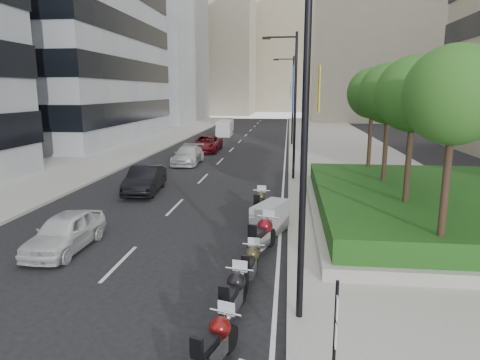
% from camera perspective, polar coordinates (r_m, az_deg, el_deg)
% --- Properties ---
extents(ground, '(160.00, 160.00, 0.00)m').
position_cam_1_polar(ground, '(11.03, -16.35, -18.99)').
color(ground, black).
rests_on(ground, ground).
extents(sidewalk_right, '(10.00, 100.00, 0.15)m').
position_cam_1_polar(sidewalk_right, '(39.39, 13.82, 3.44)').
color(sidewalk_right, '#9E9B93').
rests_on(sidewalk_right, ground).
extents(sidewalk_left, '(8.00, 100.00, 0.15)m').
position_cam_1_polar(sidewalk_left, '(42.19, -15.82, 3.87)').
color(sidewalk_left, '#9E9B93').
rests_on(sidewalk_left, ground).
extents(lane_edge, '(0.12, 100.00, 0.01)m').
position_cam_1_polar(lane_edge, '(39.07, 6.07, 3.54)').
color(lane_edge, silver).
rests_on(lane_edge, ground).
extents(lane_centre, '(0.12, 100.00, 0.01)m').
position_cam_1_polar(lane_centre, '(39.45, -1.52, 3.68)').
color(lane_centre, silver).
rests_on(lane_centre, ground).
extents(building_grey_far, '(22.00, 26.00, 30.00)m').
position_cam_1_polar(building_grey_far, '(84.02, -13.66, 17.91)').
color(building_grey_far, gray).
rests_on(building_grey_far, ground).
extents(building_cream_right, '(28.00, 24.00, 36.00)m').
position_cam_1_polar(building_cream_right, '(91.35, 18.88, 19.01)').
color(building_cream_right, '#B7AD93').
rests_on(building_cream_right, ground).
extents(building_cream_left, '(26.00, 24.00, 34.00)m').
position_cam_1_polar(building_cream_left, '(111.46, -5.15, 17.62)').
color(building_cream_left, '#B7AD93').
rests_on(building_cream_left, ground).
extents(building_cream_centre, '(30.00, 24.00, 38.00)m').
position_cam_1_polar(building_cream_centre, '(129.39, 5.86, 17.68)').
color(building_cream_centre, '#B7AD93').
rests_on(building_cream_centre, ground).
extents(planter, '(10.00, 14.00, 0.40)m').
position_cam_1_polar(planter, '(20.31, 23.65, -4.09)').
color(planter, '#9B9890').
rests_on(planter, sidewalk_right).
extents(hedge, '(9.40, 13.40, 0.80)m').
position_cam_1_polar(hedge, '(20.17, 23.79, -2.45)').
color(hedge, '#163D11').
rests_on(hedge, planter).
extents(tree_0, '(2.80, 2.80, 6.30)m').
position_cam_1_polar(tree_0, '(13.47, 26.70, 9.99)').
color(tree_0, '#332319').
rests_on(tree_0, planter).
extents(tree_1, '(2.80, 2.80, 6.30)m').
position_cam_1_polar(tree_1, '(17.29, 22.16, 10.49)').
color(tree_1, '#332319').
rests_on(tree_1, planter).
extents(tree_2, '(2.80, 2.80, 6.30)m').
position_cam_1_polar(tree_2, '(21.17, 19.27, 10.78)').
color(tree_2, '#332319').
rests_on(tree_2, planter).
extents(tree_3, '(2.80, 2.80, 6.30)m').
position_cam_1_polar(tree_3, '(25.09, 17.27, 10.96)').
color(tree_3, '#332319').
rests_on(tree_3, planter).
extents(lamp_post_0, '(2.34, 0.45, 9.00)m').
position_cam_1_polar(lamp_post_0, '(9.69, 7.77, 8.77)').
color(lamp_post_0, black).
rests_on(lamp_post_0, ground).
extents(lamp_post_1, '(2.34, 0.45, 9.00)m').
position_cam_1_polar(lamp_post_1, '(26.68, 7.04, 10.64)').
color(lamp_post_1, black).
rests_on(lamp_post_1, ground).
extents(lamp_post_2, '(2.34, 0.45, 9.00)m').
position_cam_1_polar(lamp_post_2, '(44.68, 6.87, 11.06)').
color(lamp_post_2, black).
rests_on(lamp_post_2, ground).
extents(parking_sign, '(0.06, 0.32, 2.50)m').
position_cam_1_polar(parking_sign, '(7.88, 12.53, -19.87)').
color(parking_sign, black).
rests_on(parking_sign, ground).
extents(motorcycle_1, '(0.87, 2.07, 1.06)m').
position_cam_1_polar(motorcycle_1, '(9.19, -3.35, -21.13)').
color(motorcycle_1, black).
rests_on(motorcycle_1, ground).
extents(motorcycle_2, '(0.73, 2.19, 1.10)m').
position_cam_1_polar(motorcycle_2, '(10.97, -0.84, -15.15)').
color(motorcycle_2, black).
rests_on(motorcycle_2, ground).
extents(motorcycle_3, '(0.68, 2.04, 1.02)m').
position_cam_1_polar(motorcycle_3, '(12.84, 1.41, -11.21)').
color(motorcycle_3, black).
rests_on(motorcycle_3, ground).
extents(motorcycle_4, '(1.05, 2.39, 1.23)m').
position_cam_1_polar(motorcycle_4, '(14.82, 2.97, -7.54)').
color(motorcycle_4, black).
rests_on(motorcycle_4, ground).
extents(motorcycle_5, '(1.53, 2.19, 1.23)m').
position_cam_1_polar(motorcycle_5, '(17.01, 4.02, -5.13)').
color(motorcycle_5, black).
rests_on(motorcycle_5, ground).
extents(motorcycle_6, '(0.76, 2.28, 1.13)m').
position_cam_1_polar(motorcycle_6, '(19.15, 2.63, -3.22)').
color(motorcycle_6, black).
rests_on(motorcycle_6, ground).
extents(car_a, '(1.63, 3.94, 1.34)m').
position_cam_1_polar(car_a, '(16.46, -22.29, -6.41)').
color(car_a, silver).
rests_on(car_a, ground).
extents(car_b, '(1.94, 4.59, 1.47)m').
position_cam_1_polar(car_b, '(24.31, -12.55, 0.06)').
color(car_b, black).
rests_on(car_b, ground).
extents(car_c, '(2.00, 4.79, 1.38)m').
position_cam_1_polar(car_c, '(33.42, -6.94, 3.32)').
color(car_c, '#BBBCBD').
rests_on(car_c, ground).
extents(car_d, '(2.50, 5.38, 1.49)m').
position_cam_1_polar(car_d, '(40.09, -4.57, 4.85)').
color(car_d, '#590A11').
rests_on(car_d, ground).
extents(delivery_van, '(1.83, 4.57, 1.90)m').
position_cam_1_polar(delivery_van, '(54.45, -2.04, 6.85)').
color(delivery_van, silver).
rests_on(delivery_van, ground).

